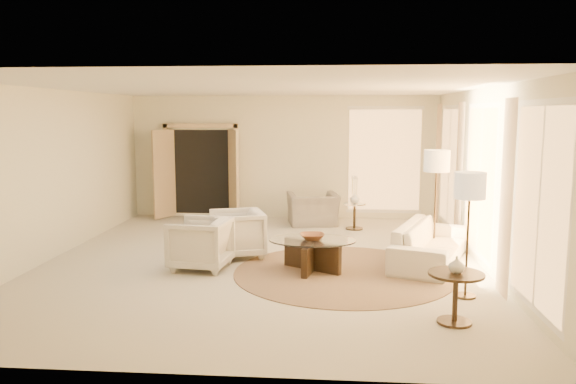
# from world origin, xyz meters

# --- Properties ---
(room) EXTENTS (7.04, 8.04, 2.83)m
(room) POSITION_xyz_m (0.00, 0.00, 1.40)
(room) COLOR beige
(room) RESTS_ON ground
(windows_right) EXTENTS (0.10, 6.40, 2.40)m
(windows_right) POSITION_xyz_m (3.45, 0.10, 1.35)
(windows_right) COLOR #FFBA66
(windows_right) RESTS_ON room
(window_back_corner) EXTENTS (1.70, 0.10, 2.40)m
(window_back_corner) POSITION_xyz_m (2.30, 3.95, 1.35)
(window_back_corner) COLOR #FFBA66
(window_back_corner) RESTS_ON room
(curtains_right) EXTENTS (0.06, 5.20, 2.60)m
(curtains_right) POSITION_xyz_m (3.40, 1.00, 1.30)
(curtains_right) COLOR beige
(curtains_right) RESTS_ON room
(french_doors) EXTENTS (1.95, 0.66, 2.16)m
(french_doors) POSITION_xyz_m (-1.90, 3.82, 1.07)
(french_doors) COLOR tan
(french_doors) RESTS_ON room
(area_rug) EXTENTS (3.84, 3.84, 0.01)m
(area_rug) POSITION_xyz_m (1.32, -0.54, 0.01)
(area_rug) COLOR #483423
(area_rug) RESTS_ON room
(sofa) EXTENTS (1.59, 2.38, 0.65)m
(sofa) POSITION_xyz_m (2.72, 0.16, 0.32)
(sofa) COLOR silver
(sofa) RESTS_ON room
(armchair_left) EXTENTS (1.02, 1.05, 0.87)m
(armchair_left) POSITION_xyz_m (-0.45, 0.31, 0.44)
(armchair_left) COLOR silver
(armchair_left) RESTS_ON room
(armchair_right) EXTENTS (0.89, 0.94, 0.87)m
(armchair_right) POSITION_xyz_m (-0.90, -0.46, 0.44)
(armchair_right) COLOR silver
(armchair_right) RESTS_ON room
(accent_chair) EXTENTS (1.17, 0.88, 0.92)m
(accent_chair) POSITION_xyz_m (0.72, 3.16, 0.46)
(accent_chair) COLOR gray
(accent_chair) RESTS_ON room
(coffee_table) EXTENTS (1.75, 1.75, 0.49)m
(coffee_table) POSITION_xyz_m (0.84, -0.44, 0.31)
(coffee_table) COLOR black
(coffee_table) RESTS_ON room
(end_table) EXTENTS (0.63, 0.63, 0.60)m
(end_table) POSITION_xyz_m (2.56, -2.49, 0.41)
(end_table) COLOR black
(end_table) RESTS_ON room
(side_table) EXTENTS (0.47, 0.47, 0.55)m
(side_table) POSITION_xyz_m (1.60, 2.76, 0.33)
(side_table) COLOR #32281B
(side_table) RESTS_ON room
(floor_lamp_near) EXTENTS (0.43, 0.43, 1.79)m
(floor_lamp_near) POSITION_xyz_m (2.90, 0.83, 1.52)
(floor_lamp_near) COLOR #32281B
(floor_lamp_near) RESTS_ON room
(floor_lamp_far) EXTENTS (0.40, 0.40, 1.65)m
(floor_lamp_far) POSITION_xyz_m (2.90, -1.53, 1.41)
(floor_lamp_far) COLOR #32281B
(floor_lamp_far) RESTS_ON room
(bowl) EXTENTS (0.43, 0.43, 0.09)m
(bowl) POSITION_xyz_m (0.84, -0.44, 0.53)
(bowl) COLOR brown
(bowl) RESTS_ON coffee_table
(end_vase) EXTENTS (0.21, 0.21, 0.19)m
(end_vase) POSITION_xyz_m (2.56, -2.49, 0.69)
(end_vase) COLOR white
(end_vase) RESTS_ON end_table
(side_vase) EXTENTS (0.23, 0.23, 0.22)m
(side_vase) POSITION_xyz_m (1.60, 2.76, 0.65)
(side_vase) COLOR white
(side_vase) RESTS_ON side_table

